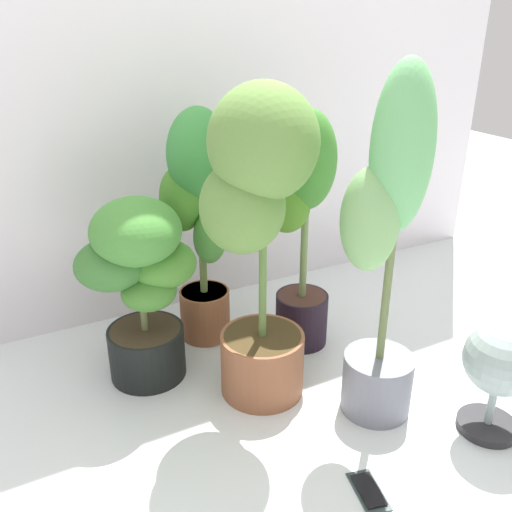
{
  "coord_description": "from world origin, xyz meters",
  "views": [
    {
      "loc": [
        -0.71,
        -1.19,
        1.17
      ],
      "look_at": [
        0.05,
        0.27,
        0.43
      ],
      "focal_mm": 38.89,
      "sensor_mm": 36.0,
      "label": 1
    }
  ],
  "objects_px": {
    "floor_fan": "(500,364)",
    "potted_plant_back_right": "(302,223)",
    "potted_plant_back_left": "(139,278)",
    "cell_phone": "(368,491)",
    "potted_plant_back_center": "(203,210)",
    "potted_plant_center": "(258,220)",
    "potted_plant_front_right": "(386,244)"
  },
  "relations": [
    {
      "from": "potted_plant_front_right",
      "to": "potted_plant_back_center",
      "type": "bearing_deg",
      "value": 113.89
    },
    {
      "from": "potted_plant_back_left",
      "to": "floor_fan",
      "type": "bearing_deg",
      "value": -41.97
    },
    {
      "from": "potted_plant_back_center",
      "to": "potted_plant_back_right",
      "type": "bearing_deg",
      "value": -34.85
    },
    {
      "from": "potted_plant_back_right",
      "to": "floor_fan",
      "type": "xyz_separation_m",
      "value": [
        0.26,
        -0.69,
        -0.25
      ]
    },
    {
      "from": "potted_plant_front_right",
      "to": "floor_fan",
      "type": "height_order",
      "value": "potted_plant_front_right"
    },
    {
      "from": "potted_plant_back_right",
      "to": "potted_plant_back_left",
      "type": "relative_size",
      "value": 1.37
    },
    {
      "from": "potted_plant_back_center",
      "to": "potted_plant_back_left",
      "type": "height_order",
      "value": "potted_plant_back_center"
    },
    {
      "from": "potted_plant_back_right",
      "to": "potted_plant_center",
      "type": "xyz_separation_m",
      "value": [
        -0.28,
        -0.19,
        0.12
      ]
    },
    {
      "from": "floor_fan",
      "to": "potted_plant_back_right",
      "type": "bearing_deg",
      "value": -66.66
    },
    {
      "from": "potted_plant_back_center",
      "to": "potted_plant_center",
      "type": "height_order",
      "value": "potted_plant_center"
    },
    {
      "from": "potted_plant_back_right",
      "to": "potted_plant_back_center",
      "type": "xyz_separation_m",
      "value": [
        -0.29,
        0.2,
        0.03
      ]
    },
    {
      "from": "potted_plant_back_right",
      "to": "cell_phone",
      "type": "relative_size",
      "value": 5.64
    },
    {
      "from": "potted_plant_back_left",
      "to": "potted_plant_back_right",
      "type": "bearing_deg",
      "value": -6.03
    },
    {
      "from": "potted_plant_center",
      "to": "floor_fan",
      "type": "relative_size",
      "value": 2.77
    },
    {
      "from": "potted_plant_back_left",
      "to": "cell_phone",
      "type": "distance_m",
      "value": 0.93
    },
    {
      "from": "potted_plant_back_right",
      "to": "potted_plant_front_right",
      "type": "height_order",
      "value": "potted_plant_front_right"
    },
    {
      "from": "potted_plant_back_right",
      "to": "potted_plant_back_left",
      "type": "height_order",
      "value": "potted_plant_back_right"
    },
    {
      "from": "potted_plant_back_right",
      "to": "cell_phone",
      "type": "height_order",
      "value": "potted_plant_back_right"
    },
    {
      "from": "potted_plant_back_left",
      "to": "cell_phone",
      "type": "bearing_deg",
      "value": -65.18
    },
    {
      "from": "cell_phone",
      "to": "floor_fan",
      "type": "xyz_separation_m",
      "value": [
        0.47,
        0.03,
        0.23
      ]
    },
    {
      "from": "potted_plant_center",
      "to": "floor_fan",
      "type": "distance_m",
      "value": 0.81
    },
    {
      "from": "potted_plant_back_left",
      "to": "floor_fan",
      "type": "distance_m",
      "value": 1.12
    },
    {
      "from": "potted_plant_back_right",
      "to": "potted_plant_front_right",
      "type": "relative_size",
      "value": 0.82
    },
    {
      "from": "potted_plant_back_center",
      "to": "potted_plant_center",
      "type": "relative_size",
      "value": 0.88
    },
    {
      "from": "potted_plant_center",
      "to": "floor_fan",
      "type": "height_order",
      "value": "potted_plant_center"
    },
    {
      "from": "potted_plant_back_center",
      "to": "potted_plant_back_left",
      "type": "relative_size",
      "value": 1.37
    },
    {
      "from": "potted_plant_back_center",
      "to": "potted_plant_front_right",
      "type": "relative_size",
      "value": 0.82
    },
    {
      "from": "potted_plant_back_center",
      "to": "potted_plant_center",
      "type": "xyz_separation_m",
      "value": [
        0.01,
        -0.4,
        0.09
      ]
    },
    {
      "from": "cell_phone",
      "to": "floor_fan",
      "type": "relative_size",
      "value": 0.43
    },
    {
      "from": "potted_plant_front_right",
      "to": "cell_phone",
      "type": "relative_size",
      "value": 6.85
    },
    {
      "from": "potted_plant_back_right",
      "to": "potted_plant_front_right",
      "type": "distance_m",
      "value": 0.45
    },
    {
      "from": "potted_plant_back_center",
      "to": "cell_phone",
      "type": "xyz_separation_m",
      "value": [
        0.07,
        -0.91,
        -0.51
      ]
    }
  ]
}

